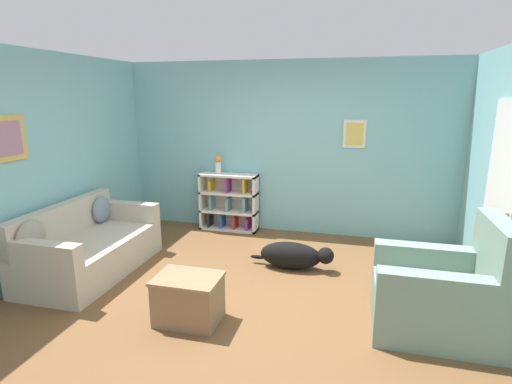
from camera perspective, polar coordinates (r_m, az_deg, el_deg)
The scene contains 9 objects.
ground_plane at distance 4.41m, azimuth -1.34°, elevation -14.59°, with size 14.00×14.00×0.00m, color brown.
wall_back at distance 6.13m, azimuth 4.37°, elevation 6.23°, with size 5.60×0.13×2.60m.
wall_left at distance 5.26m, azimuth -29.29°, elevation 3.30°, with size 0.13×5.00×2.60m.
couch at distance 5.25m, azimuth -22.94°, elevation -7.31°, with size 0.92×1.73×0.82m.
bookshelf at distance 6.33m, azimuth -3.80°, elevation -1.52°, with size 0.91×0.29×0.90m.
recliner_chair at distance 4.03m, azimuth 25.26°, elevation -13.05°, with size 1.07×0.85×1.07m.
coffee_table at distance 3.92m, azimuth -9.63°, elevation -14.67°, with size 0.61×0.44×0.45m.
dog at distance 4.99m, azimuth 5.40°, elevation -9.00°, with size 1.06×0.30×0.34m.
vase at distance 6.23m, azimuth -5.44°, elevation 4.14°, with size 0.12×0.12×0.29m.
Camera 1 is at (1.07, -3.74, 2.09)m, focal length 28.00 mm.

